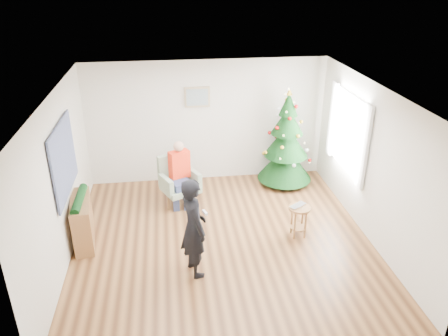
{
  "coord_description": "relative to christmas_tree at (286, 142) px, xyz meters",
  "views": [
    {
      "loc": [
        -0.82,
        -6.18,
        4.31
      ],
      "look_at": [
        0.1,
        0.6,
        1.1
      ],
      "focal_mm": 35.0,
      "sensor_mm": 36.0,
      "label": 1
    }
  ],
  "objects": [
    {
      "name": "stool",
      "position": [
        -0.29,
        -2.04,
        -0.64
      ],
      "size": [
        0.38,
        0.38,
        0.57
      ],
      "rotation": [
        0.0,
        0.0,
        0.24
      ],
      "color": "brown",
      "rests_on": "floor"
    },
    {
      "name": "garland",
      "position": [
        -3.94,
        -1.73,
        -0.11
      ],
      "size": [
        0.14,
        0.9,
        0.14
      ],
      "primitive_type": "cylinder",
      "rotation": [
        1.57,
        0.0,
        0.0
      ],
      "color": "black",
      "rests_on": "console"
    },
    {
      "name": "christmas_tree",
      "position": [
        0.0,
        0.0,
        0.0
      ],
      "size": [
        1.15,
        1.15,
        2.07
      ],
      "rotation": [
        0.0,
        0.0,
        0.36
      ],
      "color": "#3F2816",
      "rests_on": "floor"
    },
    {
      "name": "wall_back",
      "position": [
        -1.61,
        0.46,
        0.37
      ],
      "size": [
        5.0,
        0.0,
        5.0
      ],
      "primitive_type": "plane",
      "rotation": [
        1.57,
        0.0,
        0.0
      ],
      "color": "silver",
      "rests_on": "floor"
    },
    {
      "name": "floor",
      "position": [
        -1.61,
        -2.04,
        -0.93
      ],
      "size": [
        5.0,
        5.0,
        0.0
      ],
      "primitive_type": "plane",
      "color": "brown",
      "rests_on": "ground"
    },
    {
      "name": "standing_man",
      "position": [
        -2.14,
        -2.78,
        -0.14
      ],
      "size": [
        0.54,
        0.67,
        1.58
      ],
      "primitive_type": "imported",
      "rotation": [
        0.0,
        0.0,
        1.89
      ],
      "color": "black",
      "rests_on": "floor"
    },
    {
      "name": "laptop",
      "position": [
        -0.29,
        -2.04,
        -0.35
      ],
      "size": [
        0.37,
        0.34,
        0.02
      ],
      "primitive_type": "imported",
      "rotation": [
        0.0,
        0.0,
        0.58
      ],
      "color": "silver",
      "rests_on": "stool"
    },
    {
      "name": "ceiling",
      "position": [
        -1.61,
        -2.04,
        1.67
      ],
      "size": [
        5.0,
        5.0,
        0.0
      ],
      "primitive_type": "plane",
      "rotation": [
        3.14,
        0.0,
        0.0
      ],
      "color": "white",
      "rests_on": "wall_back"
    },
    {
      "name": "game_controller",
      "position": [
        -1.97,
        -2.81,
        0.12
      ],
      "size": [
        0.08,
        0.13,
        0.04
      ],
      "primitive_type": "cube",
      "rotation": [
        0.0,
        0.0,
        0.32
      ],
      "color": "white",
      "rests_on": "standing_man"
    },
    {
      "name": "console",
      "position": [
        -3.94,
        -1.73,
        -0.53
      ],
      "size": [
        0.43,
        1.03,
        0.8
      ],
      "primitive_type": "cube",
      "rotation": [
        0.0,
        0.0,
        0.14
      ],
      "color": "brown",
      "rests_on": "floor"
    },
    {
      "name": "wall_left",
      "position": [
        -4.11,
        -2.04,
        0.37
      ],
      "size": [
        0.0,
        5.0,
        5.0
      ],
      "primitive_type": "plane",
      "rotation": [
        1.57,
        0.0,
        1.57
      ],
      "color": "silver",
      "rests_on": "floor"
    },
    {
      "name": "seated_person",
      "position": [
        -2.25,
        -0.6,
        -0.29
      ],
      "size": [
        0.5,
        0.63,
        1.27
      ],
      "rotation": [
        0.0,
        0.0,
        0.43
      ],
      "color": "navy",
      "rests_on": "armchair"
    },
    {
      "name": "wall_front",
      "position": [
        -1.61,
        -4.54,
        0.37
      ],
      "size": [
        5.0,
        0.0,
        5.0
      ],
      "primitive_type": "plane",
      "rotation": [
        -1.57,
        0.0,
        0.0
      ],
      "color": "silver",
      "rests_on": "floor"
    },
    {
      "name": "curtains",
      "position": [
        0.83,
        -1.04,
        0.57
      ],
      "size": [
        0.05,
        1.75,
        1.5
      ],
      "color": "white",
      "rests_on": "wall_right"
    },
    {
      "name": "armchair",
      "position": [
        -2.28,
        -0.56,
        -0.58
      ],
      "size": [
        0.85,
        0.84,
        0.97
      ],
      "rotation": [
        0.0,
        0.0,
        0.43
      ],
      "color": "gray",
      "rests_on": "floor"
    },
    {
      "name": "tapestry",
      "position": [
        -4.07,
        -1.74,
        0.62
      ],
      "size": [
        0.03,
        1.5,
        1.15
      ],
      "primitive_type": "cube",
      "color": "black",
      "rests_on": "wall_left"
    },
    {
      "name": "window_panel",
      "position": [
        0.86,
        -1.04,
        0.57
      ],
      "size": [
        0.04,
        1.3,
        1.4
      ],
      "primitive_type": "cube",
      "color": "white",
      "rests_on": "wall_right"
    },
    {
      "name": "wall_right",
      "position": [
        0.89,
        -2.04,
        0.37
      ],
      "size": [
        0.0,
        5.0,
        5.0
      ],
      "primitive_type": "plane",
      "rotation": [
        1.57,
        0.0,
        -1.57
      ],
      "color": "silver",
      "rests_on": "floor"
    },
    {
      "name": "framed_picture",
      "position": [
        -1.81,
        0.43,
        0.92
      ],
      "size": [
        0.52,
        0.05,
        0.42
      ],
      "color": "tan",
      "rests_on": "wall_back"
    }
  ]
}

